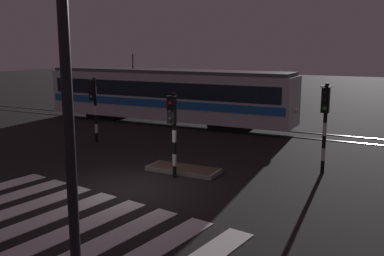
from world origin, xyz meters
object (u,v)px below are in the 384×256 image
object	(u,v)px
traffic_light_corner_far_right	(325,115)
traffic_light_corner_far_left	(94,100)
street_lamp_near_kerb	(53,34)
tram	(166,94)
traffic_light_median_centre	(173,123)

from	to	relation	value
traffic_light_corner_far_right	traffic_light_corner_far_left	xyz separation A→B (m)	(-10.90, 0.44, -0.13)
traffic_light_corner_far_right	street_lamp_near_kerb	size ratio (longest dim) A/B	0.43
street_lamp_near_kerb	tram	distance (m)	19.70
traffic_light_median_centre	traffic_light_corner_far_right	world-z (taller)	traffic_light_corner_far_right
traffic_light_corner_far_left	tram	world-z (taller)	tram
tram	traffic_light_corner_far_right	bearing A→B (deg)	-32.49
street_lamp_near_kerb	tram	xyz separation A→B (m)	(-8.31, 17.59, -3.08)
traffic_light_median_centre	street_lamp_near_kerb	distance (m)	8.72
street_lamp_near_kerb	tram	bearing A→B (deg)	115.29
traffic_light_corner_far_right	street_lamp_near_kerb	bearing A→B (deg)	-101.64
traffic_light_median_centre	traffic_light_corner_far_left	xyz separation A→B (m)	(-6.28, 3.41, 0.07)
traffic_light_corner_far_right	tram	size ratio (longest dim) A/B	0.21
traffic_light_median_centre	traffic_light_corner_far_left	size ratio (longest dim) A/B	0.97
traffic_light_median_centre	traffic_light_corner_far_right	xyz separation A→B (m)	(4.62, 2.97, 0.19)
traffic_light_median_centre	tram	world-z (taller)	tram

